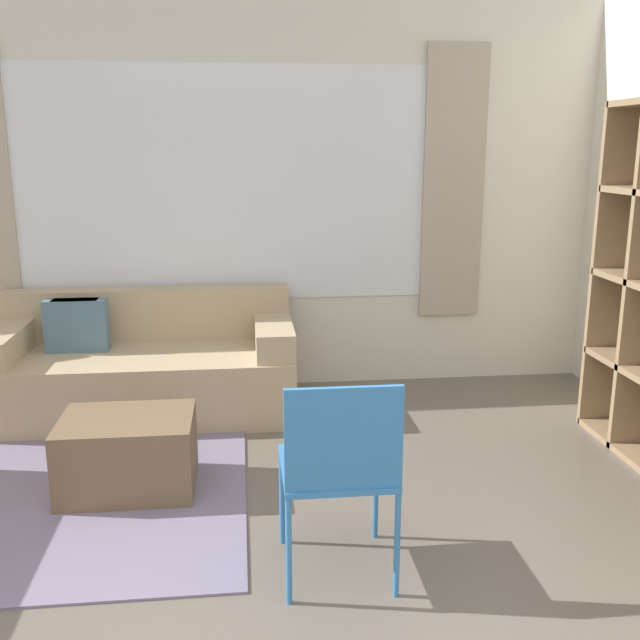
# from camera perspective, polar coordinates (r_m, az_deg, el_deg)

# --- Properties ---
(wall_back) EXTENTS (6.47, 0.11, 2.70)m
(wall_back) POSITION_cam_1_polar(r_m,az_deg,el_deg) (5.07, -7.67, 9.61)
(wall_back) COLOR silver
(wall_back) RESTS_ON ground_plane
(area_rug) EXTENTS (2.48, 2.08, 0.01)m
(area_rug) POSITION_cam_1_polar(r_m,az_deg,el_deg) (4.10, -24.03, -12.08)
(area_rug) COLOR slate
(area_rug) RESTS_ON ground_plane
(couch_main) EXTENTS (1.94, 0.87, 0.77)m
(couch_main) POSITION_cam_1_polar(r_m,az_deg,el_deg) (4.83, -14.00, -3.73)
(couch_main) COLOR tan
(couch_main) RESTS_ON ground_plane
(ottoman) EXTENTS (0.66, 0.50, 0.39)m
(ottoman) POSITION_cam_1_polar(r_m,az_deg,el_deg) (3.79, -15.08, -10.31)
(ottoman) COLOR brown
(ottoman) RESTS_ON ground_plane
(folding_chair) EXTENTS (0.44, 0.46, 0.86)m
(folding_chair) POSITION_cam_1_polar(r_m,az_deg,el_deg) (2.82, 1.54, -11.27)
(folding_chair) COLOR #3375B7
(folding_chair) RESTS_ON ground_plane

